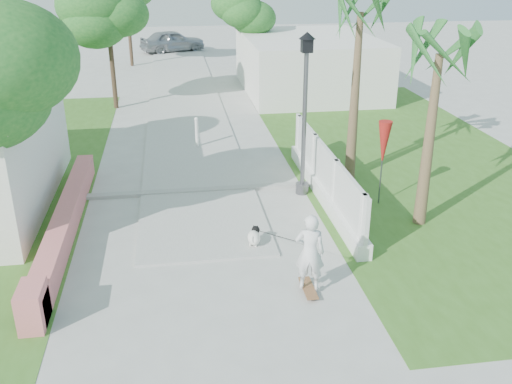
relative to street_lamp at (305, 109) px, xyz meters
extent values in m
plane|color=#B7B7B2|center=(-2.90, -5.50, -2.43)|extent=(90.00, 90.00, 0.00)
cube|color=#B7B7B2|center=(-2.90, 14.50, -2.40)|extent=(3.20, 36.00, 0.06)
cube|color=#999993|center=(-2.90, 0.50, -2.38)|extent=(6.50, 0.25, 0.10)
cube|color=#39651F|center=(4.10, 2.50, -2.42)|extent=(8.00, 20.00, 0.01)
cube|color=#D16B6F|center=(-6.20, -1.50, -2.13)|extent=(0.45, 8.00, 0.60)
cube|color=#D16B6F|center=(-6.20, -5.30, -2.03)|extent=(0.45, 0.80, 0.80)
cube|color=white|center=(0.50, -0.50, -2.23)|extent=(0.35, 7.00, 0.40)
cube|color=white|center=(0.50, -0.50, -1.48)|extent=(0.10, 7.00, 1.10)
cube|color=white|center=(0.50, -3.70, -1.68)|extent=(0.14, 0.14, 1.50)
cube|color=white|center=(0.50, -1.50, -1.68)|extent=(0.14, 0.14, 1.50)
cube|color=white|center=(0.50, 0.70, -1.68)|extent=(0.14, 0.14, 1.50)
cube|color=white|center=(0.50, 2.70, -1.68)|extent=(0.14, 0.14, 1.50)
cube|color=silver|center=(3.10, 12.50, -1.13)|extent=(6.00, 8.00, 2.60)
cylinder|color=#59595E|center=(0.00, 0.00, -2.28)|extent=(0.36, 0.36, 0.30)
cylinder|color=#59595E|center=(0.00, 0.00, -0.43)|extent=(0.12, 0.12, 4.00)
cube|color=black|center=(0.00, 0.00, 1.67)|extent=(0.28, 0.28, 0.35)
cone|color=black|center=(0.00, 0.00, 1.92)|extent=(0.44, 0.44, 0.18)
cylinder|color=white|center=(-2.70, 4.50, -1.93)|extent=(0.12, 0.12, 1.00)
sphere|color=white|center=(-2.70, 4.50, -1.41)|extent=(0.14, 0.14, 0.14)
cylinder|color=#59595E|center=(1.90, -1.00, -1.43)|extent=(0.04, 0.04, 2.00)
cone|color=#A52017|center=(1.90, -1.00, -0.73)|extent=(0.36, 0.36, 1.20)
cylinder|color=#4C3826|center=(-8.40, 3.00, -0.68)|extent=(0.20, 0.20, 3.50)
ellipsoid|color=#18571D|center=(-8.20, 2.80, 1.17)|extent=(2.72, 2.72, 2.05)
cylinder|color=#4C3826|center=(-5.90, 10.50, -0.50)|extent=(0.20, 0.20, 3.85)
ellipsoid|color=#18571D|center=(-5.90, 10.50, 1.15)|extent=(3.40, 3.40, 2.55)
ellipsoid|color=#18571D|center=(-5.70, 10.30, 1.50)|extent=(2.89, 2.89, 2.18)
ellipsoid|color=#18571D|center=(-6.10, 10.70, 1.85)|extent=(2.55, 2.55, 1.90)
cylinder|color=#4C3826|center=(0.30, 14.50, -0.68)|extent=(0.20, 0.20, 3.50)
ellipsoid|color=#18571D|center=(0.30, 14.50, 0.82)|extent=(3.00, 3.00, 2.25)
ellipsoid|color=#18571D|center=(0.50, 14.30, 1.17)|extent=(2.55, 2.55, 1.92)
ellipsoid|color=#18571D|center=(0.10, 14.70, 1.52)|extent=(2.25, 2.25, 1.68)
cylinder|color=#4C3826|center=(-5.70, 20.50, -0.50)|extent=(0.20, 0.20, 3.85)
ellipsoid|color=#18571D|center=(-5.70, 20.50, 1.15)|extent=(3.20, 3.20, 2.40)
cone|color=brown|center=(1.70, 1.00, -0.03)|extent=(0.32, 0.32, 4.80)
cone|color=brown|center=(2.50, -2.30, -0.33)|extent=(0.32, 0.32, 4.20)
cube|color=brown|center=(-1.00, -4.98, -2.33)|extent=(0.44, 0.87, 0.02)
imported|color=silver|center=(-1.00, -4.98, -1.52)|extent=(0.66, 0.52, 1.61)
cylinder|color=gray|center=(-1.08, -5.28, -2.39)|extent=(0.03, 0.06, 0.06)
cylinder|color=gray|center=(-0.93, -5.28, -2.39)|extent=(0.03, 0.06, 0.06)
cylinder|color=gray|center=(-1.08, -4.68, -2.39)|extent=(0.03, 0.06, 0.06)
cylinder|color=gray|center=(-0.93, -4.68, -2.39)|extent=(0.03, 0.06, 0.06)
ellipsoid|color=white|center=(-1.80, -2.93, -2.20)|extent=(0.42, 0.54, 0.30)
sphere|color=black|center=(-1.73, -2.71, -2.11)|extent=(0.19, 0.19, 0.19)
sphere|color=white|center=(-1.70, -2.63, -2.13)|extent=(0.09, 0.09, 0.09)
cone|color=black|center=(-1.77, -2.70, -2.02)|extent=(0.06, 0.06, 0.07)
cone|color=black|center=(-1.69, -2.73, -2.02)|extent=(0.06, 0.06, 0.07)
cylinder|color=white|center=(-1.83, -2.80, -2.36)|extent=(0.04, 0.04, 0.14)
cylinder|color=white|center=(-1.70, -2.84, -2.36)|extent=(0.04, 0.04, 0.14)
cylinder|color=white|center=(-1.91, -3.01, -2.36)|extent=(0.04, 0.04, 0.14)
cylinder|color=white|center=(-1.78, -3.06, -2.36)|extent=(0.04, 0.04, 0.14)
cylinder|color=white|center=(-1.88, -3.14, -2.12)|extent=(0.06, 0.12, 0.12)
imported|color=#B5B8BD|center=(-3.21, 25.20, -1.70)|extent=(4.61, 3.06, 1.46)
camera|label=1|loc=(-3.50, -14.48, 3.90)|focal=40.00mm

